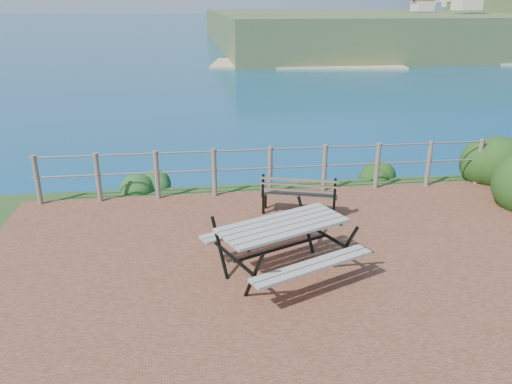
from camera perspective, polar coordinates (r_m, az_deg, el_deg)
ground at (r=7.49m, az=5.66°, el=-9.36°), size 10.00×7.00×0.12m
ocean at (r=206.33m, az=-7.52°, el=19.65°), size 1200.00×1200.00×0.00m
safety_railing at (r=10.27m, az=1.62°, el=2.78°), size 9.40×0.10×1.00m
picnic_table at (r=7.26m, az=3.04°, el=-5.83°), size 2.01×1.50×0.79m
park_bench at (r=9.31m, az=4.98°, el=0.47°), size 1.46×0.76×0.80m
shrub_right_edge at (r=12.42m, az=25.79°, el=1.10°), size 1.26×1.26×1.79m
shrub_lip_west at (r=11.17m, az=-12.43°, el=0.68°), size 0.79×0.79×0.53m
shrub_lip_east at (r=11.93m, az=13.40°, el=1.90°), size 0.81×0.81×0.57m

